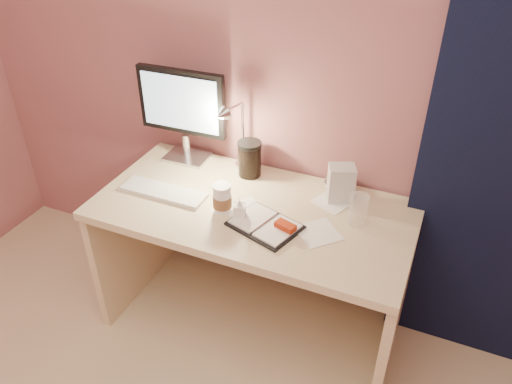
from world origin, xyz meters
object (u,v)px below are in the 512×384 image
at_px(monitor, 183,107).
at_px(planner, 267,225).
at_px(bowl, 339,186).
at_px(dark_jar, 250,160).
at_px(desk_lamp, 239,133).
at_px(product_box, 341,183).
at_px(clear_cup, 358,210).
at_px(desk, 259,237).
at_px(lotion_bottle, 239,209).
at_px(coffee_cup, 222,199).
at_px(keyboard, 164,192).

bearing_deg(monitor, planner, -33.62).
bearing_deg(planner, bowl, 80.29).
bearing_deg(dark_jar, desk_lamp, -147.12).
relative_size(bowl, product_box, 0.83).
height_order(clear_cup, bowl, clear_cup).
distance_m(desk, lotion_bottle, 0.33).
height_order(monitor, desk_lamp, monitor).
relative_size(bowl, lotion_bottle, 1.32).
bearing_deg(clear_cup, monitor, 168.34).
xyz_separation_m(clear_cup, desk_lamp, (-0.61, 0.15, 0.16)).
bearing_deg(dark_jar, product_box, -4.29).
bearing_deg(product_box, coffee_cup, -169.12).
xyz_separation_m(desk, lotion_bottle, (-0.02, -0.18, 0.28)).
bearing_deg(desk, desk_lamp, 138.18).
xyz_separation_m(coffee_cup, product_box, (0.44, 0.29, 0.02)).
bearing_deg(bowl, coffee_cup, -139.33).
height_order(desk, coffee_cup, coffee_cup).
distance_m(clear_cup, lotion_bottle, 0.49).
relative_size(clear_cup, lotion_bottle, 1.29).
bearing_deg(bowl, product_box, -71.45).
height_order(desk, desk_lamp, desk_lamp).
height_order(coffee_cup, lotion_bottle, coffee_cup).
bearing_deg(lotion_bottle, planner, -3.15).
height_order(keyboard, bowl, bowl).
distance_m(monitor, coffee_cup, 0.55).
relative_size(planner, product_box, 1.92).
height_order(planner, bowl, same).
relative_size(coffee_cup, dark_jar, 0.85).
xyz_separation_m(lotion_bottle, product_box, (0.35, 0.31, 0.03)).
bearing_deg(dark_jar, clear_cup, -17.26).
height_order(monitor, planner, monitor).
height_order(coffee_cup, dark_jar, dark_jar).
bearing_deg(desk, bowl, 33.58).
relative_size(lotion_bottle, desk_lamp, 0.30).
relative_size(clear_cup, bowl, 0.98).
xyz_separation_m(clear_cup, lotion_bottle, (-0.46, -0.17, -0.02)).
xyz_separation_m(coffee_cup, desk_lamp, (-0.05, 0.30, 0.16)).
bearing_deg(monitor, keyboard, -81.02).
height_order(bowl, product_box, product_box).
height_order(clear_cup, lotion_bottle, clear_cup).
bearing_deg(planner, monitor, 165.54).
distance_m(desk, desk_lamp, 0.50).
bearing_deg(desk, planner, -58.71).
relative_size(desk, planner, 4.30).
relative_size(planner, clear_cup, 2.37).
xyz_separation_m(monitor, keyboard, (0.06, -0.32, -0.27)).
relative_size(coffee_cup, desk_lamp, 0.37).
relative_size(desk, dark_jar, 8.95).
bearing_deg(product_box, desk, 179.85).
bearing_deg(desk_lamp, clear_cup, 0.65).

